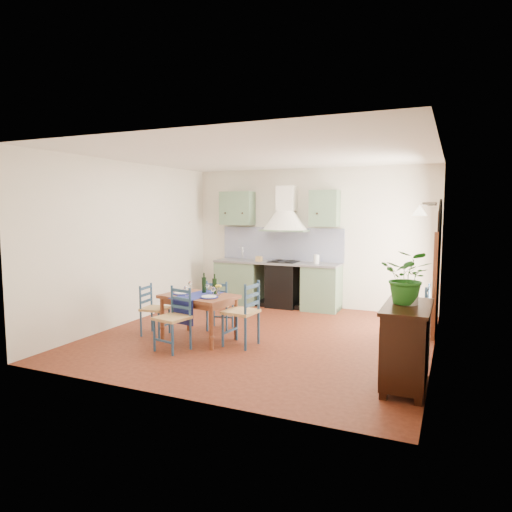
# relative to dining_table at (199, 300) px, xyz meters

# --- Properties ---
(floor) EXTENTS (5.00, 5.00, 0.00)m
(floor) POSITION_rel_dining_table_xyz_m (0.81, 0.54, -0.61)
(floor) COLOR #44190E
(floor) RESTS_ON ground
(back_wall) EXTENTS (5.00, 0.96, 2.80)m
(back_wall) POSITION_rel_dining_table_xyz_m (0.34, 2.83, 0.44)
(back_wall) COLOR beige
(back_wall) RESTS_ON ground
(right_wall) EXTENTS (0.26, 5.00, 2.80)m
(right_wall) POSITION_rel_dining_table_xyz_m (3.30, 0.82, 0.72)
(right_wall) COLOR beige
(right_wall) RESTS_ON ground
(left_wall) EXTENTS (0.04, 5.00, 2.80)m
(left_wall) POSITION_rel_dining_table_xyz_m (-1.69, 0.54, 0.79)
(left_wall) COLOR beige
(left_wall) RESTS_ON ground
(ceiling) EXTENTS (5.00, 5.00, 0.01)m
(ceiling) POSITION_rel_dining_table_xyz_m (0.81, 0.54, 2.19)
(ceiling) COLOR silver
(ceiling) RESTS_ON back_wall
(dining_table) EXTENTS (1.19, 0.93, 1.01)m
(dining_table) POSITION_rel_dining_table_xyz_m (0.00, 0.00, 0.00)
(dining_table) COLOR brown
(dining_table) RESTS_ON ground
(chair_near) EXTENTS (0.49, 0.49, 0.89)m
(chair_near) POSITION_rel_dining_table_xyz_m (-0.07, -0.58, -0.15)
(chair_near) COLOR navy
(chair_near) RESTS_ON ground
(chair_far) EXTENTS (0.45, 0.45, 0.83)m
(chair_far) POSITION_rel_dining_table_xyz_m (0.01, 0.63, -0.18)
(chair_far) COLOR navy
(chair_far) RESTS_ON ground
(chair_left) EXTENTS (0.40, 0.40, 0.80)m
(chair_left) POSITION_rel_dining_table_xyz_m (-0.80, -0.05, -0.20)
(chair_left) COLOR navy
(chair_left) RESTS_ON ground
(chair_right) EXTENTS (0.49, 0.49, 0.95)m
(chair_right) POSITION_rel_dining_table_xyz_m (0.74, -0.01, -0.12)
(chair_right) COLOR navy
(chair_right) RESTS_ON ground
(chair_spare) EXTENTS (0.43, 0.43, 0.85)m
(chair_spare) POSITION_rel_dining_table_xyz_m (3.04, 1.32, -0.17)
(chair_spare) COLOR navy
(chair_spare) RESTS_ON ground
(sideboard) EXTENTS (0.50, 1.05, 0.94)m
(sideboard) POSITION_rel_dining_table_xyz_m (3.07, -0.67, -0.10)
(sideboard) COLOR black
(sideboard) RESTS_ON ground
(potted_plant) EXTENTS (0.63, 0.57, 0.61)m
(potted_plant) POSITION_rel_dining_table_xyz_m (3.06, -0.61, 0.63)
(potted_plant) COLOR #21631C
(potted_plant) RESTS_ON sideboard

